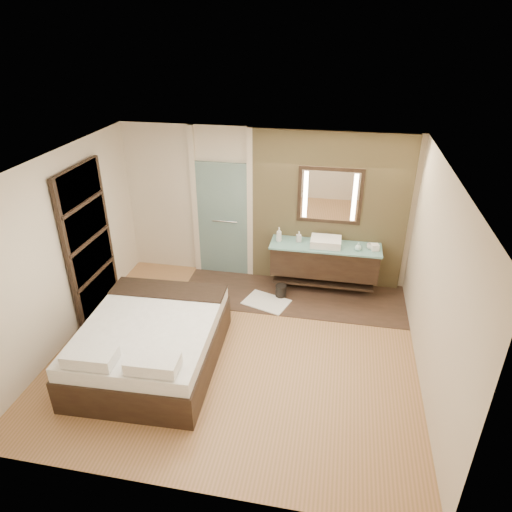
% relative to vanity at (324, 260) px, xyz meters
% --- Properties ---
extents(floor, '(5.00, 5.00, 0.00)m').
position_rel_vanity_xyz_m(floor, '(-1.10, -1.92, -0.58)').
color(floor, olive).
rests_on(floor, ground).
extents(tile_strip, '(3.80, 1.30, 0.01)m').
position_rel_vanity_xyz_m(tile_strip, '(-0.50, -0.32, -0.57)').
color(tile_strip, '#32251B').
rests_on(tile_strip, floor).
extents(stone_wall, '(2.60, 0.08, 2.70)m').
position_rel_vanity_xyz_m(stone_wall, '(0.00, 0.29, 0.77)').
color(stone_wall, tan).
rests_on(stone_wall, floor).
extents(vanity, '(1.85, 0.55, 0.88)m').
position_rel_vanity_xyz_m(vanity, '(0.00, 0.00, 0.00)').
color(vanity, black).
rests_on(vanity, stone_wall).
extents(mirror_unit, '(1.06, 0.04, 0.96)m').
position_rel_vanity_xyz_m(mirror_unit, '(0.00, 0.24, 1.07)').
color(mirror_unit, black).
rests_on(mirror_unit, stone_wall).
extents(frosted_door, '(1.10, 0.12, 2.70)m').
position_rel_vanity_xyz_m(frosted_door, '(-1.85, 0.28, 0.56)').
color(frosted_door, '#A6D2CD').
rests_on(frosted_door, floor).
extents(shoji_partition, '(0.06, 1.20, 2.40)m').
position_rel_vanity_xyz_m(shoji_partition, '(-3.53, -1.32, 0.63)').
color(shoji_partition, black).
rests_on(shoji_partition, floor).
extents(bed, '(1.82, 2.24, 0.83)m').
position_rel_vanity_xyz_m(bed, '(-2.17, -2.40, -0.23)').
color(bed, black).
rests_on(bed, floor).
extents(bath_mat, '(0.84, 0.70, 0.02)m').
position_rel_vanity_xyz_m(bath_mat, '(-0.89, -0.63, -0.56)').
color(bath_mat, white).
rests_on(bath_mat, floor).
extents(waste_bin, '(0.23, 0.23, 0.23)m').
position_rel_vanity_xyz_m(waste_bin, '(-0.68, -0.41, -0.47)').
color(waste_bin, black).
rests_on(waste_bin, floor).
extents(tissue_box, '(0.14, 0.14, 0.10)m').
position_rel_vanity_xyz_m(tissue_box, '(0.80, -0.03, 0.33)').
color(tissue_box, white).
rests_on(tissue_box, vanity).
extents(soap_bottle_a, '(0.12, 0.12, 0.25)m').
position_rel_vanity_xyz_m(soap_bottle_a, '(-0.79, -0.01, 0.41)').
color(soap_bottle_a, white).
rests_on(soap_bottle_a, vanity).
extents(soap_bottle_b, '(0.10, 0.10, 0.18)m').
position_rel_vanity_xyz_m(soap_bottle_b, '(-0.46, 0.05, 0.37)').
color(soap_bottle_b, '#B2B2B2').
rests_on(soap_bottle_b, vanity).
extents(soap_bottle_c, '(0.12, 0.12, 0.14)m').
position_rel_vanity_xyz_m(soap_bottle_c, '(0.53, -0.10, 0.35)').
color(soap_bottle_c, silver).
rests_on(soap_bottle_c, vanity).
extents(cup, '(0.14, 0.14, 0.09)m').
position_rel_vanity_xyz_m(cup, '(0.73, -0.01, 0.33)').
color(cup, white).
rests_on(cup, vanity).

